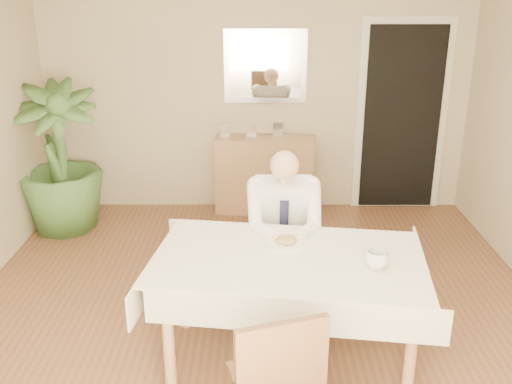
{
  "coord_description": "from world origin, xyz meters",
  "views": [
    {
      "loc": [
        0.01,
        -3.51,
        2.38
      ],
      "look_at": [
        0.0,
        0.35,
        0.95
      ],
      "focal_mm": 40.0,
      "sensor_mm": 36.0,
      "label": 1
    }
  ],
  "objects_px": {
    "sideboard": "(265,175)",
    "potted_palm": "(58,158)",
    "seated_man": "(284,228)",
    "dining_table": "(288,269)",
    "chair_far": "(282,234)",
    "coffee_mug": "(377,259)",
    "chair_near": "(280,381)"
  },
  "relations": [
    {
      "from": "chair_far",
      "to": "potted_palm",
      "type": "distance_m",
      "value": 2.51
    },
    {
      "from": "chair_far",
      "to": "coffee_mug",
      "type": "xyz_separation_m",
      "value": [
        0.52,
        -1.02,
        0.3
      ]
    },
    {
      "from": "chair_far",
      "to": "seated_man",
      "type": "relative_size",
      "value": 0.73
    },
    {
      "from": "potted_palm",
      "to": "seated_man",
      "type": "bearing_deg",
      "value": -35.73
    },
    {
      "from": "dining_table",
      "to": "chair_near",
      "type": "distance_m",
      "value": 0.93
    },
    {
      "from": "chair_far",
      "to": "chair_near",
      "type": "relative_size",
      "value": 0.95
    },
    {
      "from": "dining_table",
      "to": "coffee_mug",
      "type": "bearing_deg",
      "value": -6.73
    },
    {
      "from": "chair_far",
      "to": "coffee_mug",
      "type": "height_order",
      "value": "chair_far"
    },
    {
      "from": "coffee_mug",
      "to": "potted_palm",
      "type": "distance_m",
      "value": 3.52
    },
    {
      "from": "chair_near",
      "to": "seated_man",
      "type": "relative_size",
      "value": 0.76
    },
    {
      "from": "coffee_mug",
      "to": "potted_palm",
      "type": "xyz_separation_m",
      "value": [
        -2.68,
        2.28,
        -0.06
      ]
    },
    {
      "from": "dining_table",
      "to": "coffee_mug",
      "type": "xyz_separation_m",
      "value": [
        0.52,
        -0.14,
        0.14
      ]
    },
    {
      "from": "dining_table",
      "to": "coffee_mug",
      "type": "relative_size",
      "value": 13.48
    },
    {
      "from": "seated_man",
      "to": "potted_palm",
      "type": "bearing_deg",
      "value": 144.27
    },
    {
      "from": "sideboard",
      "to": "dining_table",
      "type": "bearing_deg",
      "value": -82.12
    },
    {
      "from": "sideboard",
      "to": "potted_palm",
      "type": "distance_m",
      "value": 2.12
    },
    {
      "from": "chair_near",
      "to": "coffee_mug",
      "type": "relative_size",
      "value": 6.94
    },
    {
      "from": "dining_table",
      "to": "chair_far",
      "type": "relative_size",
      "value": 2.05
    },
    {
      "from": "chair_far",
      "to": "coffee_mug",
      "type": "relative_size",
      "value": 6.59
    },
    {
      "from": "seated_man",
      "to": "sideboard",
      "type": "relative_size",
      "value": 1.19
    },
    {
      "from": "chair_far",
      "to": "coffee_mug",
      "type": "bearing_deg",
      "value": -66.0
    },
    {
      "from": "sideboard",
      "to": "potted_palm",
      "type": "relative_size",
      "value": 0.7
    },
    {
      "from": "seated_man",
      "to": "chair_near",
      "type": "bearing_deg",
      "value": -93.13
    },
    {
      "from": "chair_far",
      "to": "potted_palm",
      "type": "bearing_deg",
      "value": 146.34
    },
    {
      "from": "chair_far",
      "to": "dining_table",
      "type": "bearing_deg",
      "value": -93.31
    },
    {
      "from": "dining_table",
      "to": "chair_far",
      "type": "bearing_deg",
      "value": 97.7
    },
    {
      "from": "dining_table",
      "to": "sideboard",
      "type": "height_order",
      "value": "sideboard"
    },
    {
      "from": "chair_near",
      "to": "potted_palm",
      "type": "relative_size",
      "value": 0.64
    },
    {
      "from": "dining_table",
      "to": "seated_man",
      "type": "xyz_separation_m",
      "value": [
        -0.0,
        0.59,
        0.02
      ]
    },
    {
      "from": "coffee_mug",
      "to": "seated_man",
      "type": "bearing_deg",
      "value": 125.78
    },
    {
      "from": "chair_far",
      "to": "seated_man",
      "type": "distance_m",
      "value": 0.34
    },
    {
      "from": "chair_near",
      "to": "sideboard",
      "type": "height_order",
      "value": "chair_near"
    }
  ]
}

